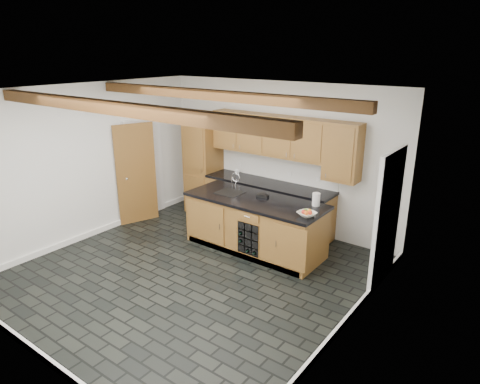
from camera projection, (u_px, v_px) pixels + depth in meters
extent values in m
plane|color=black|center=(192.00, 273.00, 6.73)|extent=(5.00, 5.00, 0.00)
plane|color=white|center=(278.00, 156.00, 8.19)|extent=(5.00, 0.00, 5.00)
plane|color=white|center=(87.00, 163.00, 7.70)|extent=(0.00, 5.00, 5.00)
plane|color=white|center=(349.00, 229.00, 4.87)|extent=(0.00, 5.00, 5.00)
plane|color=white|center=(185.00, 91.00, 5.84)|extent=(5.00, 5.00, 0.00)
cube|color=#503014|center=(113.00, 108.00, 4.96)|extent=(4.90, 0.15, 0.15)
cube|color=#503014|center=(213.00, 95.00, 6.33)|extent=(4.90, 0.15, 0.15)
cube|color=white|center=(96.00, 232.00, 8.12)|extent=(0.04, 5.00, 0.10)
cube|color=white|center=(339.00, 328.00, 5.31)|extent=(0.04, 5.00, 0.10)
cube|color=white|center=(42.00, 357.00, 4.83)|extent=(5.00, 0.04, 0.10)
cube|color=white|center=(145.00, 168.00, 8.79)|extent=(0.06, 0.94, 2.04)
cube|color=#9F6E33|center=(136.00, 174.00, 8.45)|extent=(0.31, 0.77, 2.00)
cube|color=white|center=(387.00, 219.00, 6.15)|extent=(0.06, 0.98, 2.04)
cube|color=black|center=(389.00, 221.00, 6.14)|extent=(0.02, 0.86, 1.96)
cube|color=#9F6E33|center=(204.00, 164.00, 9.00)|extent=(0.65, 0.60, 2.10)
cube|color=#9F6E33|center=(268.00, 207.00, 8.28)|extent=(2.60, 0.60, 0.88)
cube|color=black|center=(268.00, 184.00, 8.13)|extent=(2.64, 0.62, 0.05)
cube|color=white|center=(277.00, 166.00, 8.26)|extent=(2.60, 0.02, 0.52)
cube|color=#9F6E33|center=(268.00, 135.00, 7.99)|extent=(2.40, 0.35, 0.75)
cube|color=#9F6E33|center=(343.00, 152.00, 7.18)|extent=(0.60, 0.35, 1.00)
cube|color=#9F6E33|center=(255.00, 225.00, 7.41)|extent=(2.40, 0.90, 0.88)
cube|color=black|center=(255.00, 200.00, 7.26)|extent=(2.46, 0.96, 0.05)
cube|color=#9F6E33|center=(206.00, 222.00, 7.45)|extent=(0.80, 0.02, 0.70)
cube|color=#9F6E33|center=(289.00, 247.00, 6.51)|extent=(0.60, 0.02, 0.70)
cube|color=black|center=(253.00, 236.00, 7.09)|extent=(0.42, 0.30, 0.56)
cylinder|color=black|center=(259.00, 251.00, 7.04)|extent=(0.07, 0.26, 0.07)
cylinder|color=black|center=(252.00, 248.00, 7.12)|extent=(0.07, 0.26, 0.07)
cylinder|color=black|center=(245.00, 231.00, 7.11)|extent=(0.07, 0.26, 0.07)
cylinder|color=black|center=(245.00, 239.00, 7.16)|extent=(0.07, 0.26, 0.07)
cube|color=black|center=(230.00, 193.00, 7.57)|extent=(0.45, 0.40, 0.02)
cylinder|color=silver|center=(236.00, 185.00, 7.67)|extent=(0.02, 0.02, 0.20)
torus|color=silver|center=(236.00, 177.00, 7.63)|extent=(0.18, 0.02, 0.18)
cylinder|color=silver|center=(232.00, 187.00, 7.73)|extent=(0.02, 0.02, 0.08)
cylinder|color=silver|center=(239.00, 189.00, 7.64)|extent=(0.02, 0.02, 0.08)
cube|color=black|center=(263.00, 196.00, 7.34)|extent=(0.22, 0.15, 0.05)
cylinder|color=black|center=(263.00, 194.00, 7.33)|extent=(0.14, 0.14, 0.02)
imported|color=white|center=(307.00, 214.00, 6.50)|extent=(0.33, 0.33, 0.07)
sphere|color=red|center=(310.00, 213.00, 6.46)|extent=(0.07, 0.07, 0.07)
sphere|color=orange|center=(309.00, 211.00, 6.51)|extent=(0.07, 0.07, 0.07)
sphere|color=#548524|center=(306.00, 211.00, 6.53)|extent=(0.07, 0.07, 0.07)
sphere|color=red|center=(304.00, 212.00, 6.49)|extent=(0.07, 0.07, 0.07)
sphere|color=orange|center=(306.00, 213.00, 6.44)|extent=(0.07, 0.07, 0.07)
cylinder|color=white|center=(316.00, 199.00, 6.91)|extent=(0.13, 0.13, 0.21)
imported|color=white|center=(237.00, 172.00, 8.65)|extent=(0.12, 0.12, 0.10)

